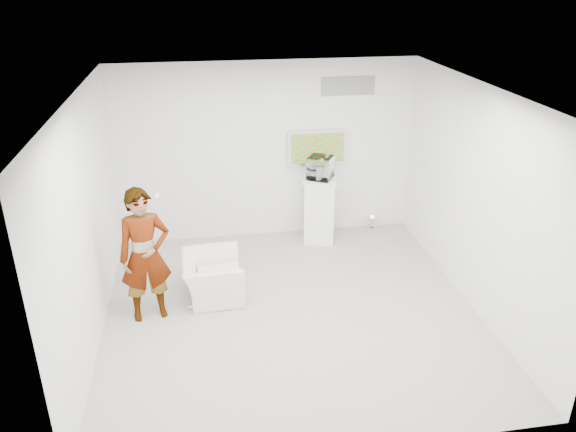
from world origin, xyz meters
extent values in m
cube|color=#B6B4A7|center=(0.00, 0.00, 0.01)|extent=(5.00, 5.00, 0.01)
cube|color=#29292B|center=(0.00, 0.00, 3.00)|extent=(5.00, 5.00, 0.01)
cube|color=silver|center=(0.00, 2.50, 1.50)|extent=(5.00, 0.01, 3.00)
cube|color=silver|center=(0.00, -2.50, 1.50)|extent=(5.00, 0.01, 3.00)
cube|color=silver|center=(-2.50, 0.00, 1.50)|extent=(0.01, 5.00, 3.00)
cube|color=silver|center=(2.50, 0.00, 1.50)|extent=(0.01, 5.00, 3.00)
cube|color=silver|center=(0.85, 2.45, 1.55)|extent=(1.00, 0.08, 0.60)
cube|color=gray|center=(1.35, 2.49, 2.55)|extent=(0.90, 0.02, 0.30)
imported|color=white|center=(-1.89, 0.21, 0.92)|extent=(0.75, 0.57, 1.83)
imported|color=white|center=(-1.04, 0.57, 0.31)|extent=(0.85, 0.97, 0.61)
cube|color=white|center=(0.83, 2.09, 0.56)|extent=(0.66, 0.66, 1.13)
cylinder|color=white|center=(1.86, 2.36, 0.13)|extent=(0.19, 0.19, 0.25)
cube|color=white|center=(0.83, 2.09, 1.31)|extent=(0.51, 0.51, 0.37)
cube|color=white|center=(0.83, 2.09, 1.23)|extent=(0.13, 0.14, 0.20)
cube|color=white|center=(-1.68, 0.41, 1.65)|extent=(0.06, 0.13, 0.03)
camera|label=1|loc=(-1.09, -6.41, 4.35)|focal=35.00mm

